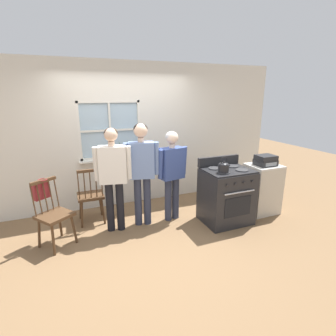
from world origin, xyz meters
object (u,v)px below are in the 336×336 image
object	(u,v)px
person_teen_center	(142,164)
chair_by_window	(54,216)
potted_plant	(120,153)
person_elderly_left	(113,171)
chair_near_wall	(91,196)
stove	(226,195)
kettle	(224,167)
side_counter	(262,189)
person_adult_right	(172,168)
stereo	(266,160)
handbag	(41,190)

from	to	relation	value
person_teen_center	chair_by_window	bearing A→B (deg)	-160.05
potted_plant	person_elderly_left	bearing A→B (deg)	-107.92
person_teen_center	chair_near_wall	bearing A→B (deg)	166.98
chair_by_window	stove	xyz separation A→B (m)	(2.69, -0.29, 0.01)
chair_by_window	kettle	world-z (taller)	kettle
side_counter	person_adult_right	bearing A→B (deg)	167.98
person_elderly_left	kettle	distance (m)	1.71
chair_near_wall	person_adult_right	size ratio (longest dim) A/B	0.64
person_teen_center	stove	xyz separation A→B (m)	(1.34, -0.43, -0.57)
chair_near_wall	kettle	distance (m)	2.24
person_adult_right	side_counter	distance (m)	1.74
kettle	potted_plant	world-z (taller)	potted_plant
kettle	stereo	xyz separation A→B (m)	(1.00, 0.18, -0.04)
chair_by_window	stereo	bearing A→B (deg)	-39.41
person_elderly_left	stereo	bearing A→B (deg)	4.83
chair_by_window	side_counter	world-z (taller)	chair_by_window
chair_by_window	kettle	distance (m)	2.61
chair_by_window	person_teen_center	distance (m)	1.47
person_adult_right	stove	bearing A→B (deg)	-38.49
chair_by_window	person_elderly_left	distance (m)	1.04
chair_near_wall	handbag	size ratio (longest dim) A/B	3.18
kettle	stereo	size ratio (longest dim) A/B	0.73
potted_plant	stove	bearing A→B (deg)	-42.07
person_teen_center	side_counter	bearing A→B (deg)	4.54
stove	stereo	size ratio (longest dim) A/B	3.19
stove	stereo	distance (m)	0.97
person_adult_right	stereo	xyz separation A→B (m)	(1.64, -0.37, 0.06)
stereo	stove	bearing A→B (deg)	-176.37
person_elderly_left	person_teen_center	xyz separation A→B (m)	(0.46, 0.03, 0.04)
kettle	potted_plant	size ratio (longest dim) A/B	0.72
stove	potted_plant	size ratio (longest dim) A/B	3.18
person_elderly_left	potted_plant	world-z (taller)	person_elderly_left
handbag	potted_plant	bearing A→B (deg)	33.10
stove	side_counter	bearing A→B (deg)	5.07
stove	kettle	distance (m)	0.59
person_teen_center	stove	size ratio (longest dim) A/B	1.56
person_elderly_left	potted_plant	size ratio (longest dim) A/B	4.82
chair_by_window	potted_plant	world-z (taller)	potted_plant
person_teen_center	handbag	xyz separation A→B (m)	(-1.48, 0.05, -0.23)
handbag	stereo	distance (m)	3.67
potted_plant	handbag	world-z (taller)	potted_plant
stove	side_counter	world-z (taller)	stove
person_teen_center	stereo	bearing A→B (deg)	4.00
stove	side_counter	distance (m)	0.83
potted_plant	stereo	bearing A→B (deg)	-29.23
chair_near_wall	person_elderly_left	xyz separation A→B (m)	(0.32, -0.43, 0.53)
potted_plant	person_adult_right	bearing A→B (deg)	-53.81
person_adult_right	kettle	distance (m)	0.85
chair_near_wall	potted_plant	size ratio (longest dim) A/B	2.87
kettle	person_adult_right	bearing A→B (deg)	139.13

